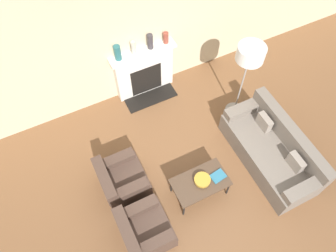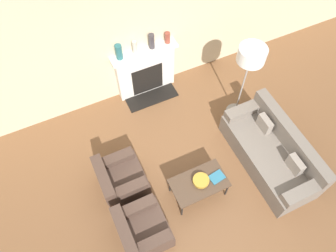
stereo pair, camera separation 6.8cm
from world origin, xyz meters
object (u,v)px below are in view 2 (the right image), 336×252
Objects in this scene: armchair_far at (120,179)px; coffee_table at (199,183)px; armchair_near at (141,230)px; mantel_vase_center_right at (152,41)px; bowl at (201,181)px; floor_lamp at (250,60)px; book at (217,177)px; couch at (272,152)px; fireplace at (146,72)px; mantel_vase_left at (119,52)px; mantel_vase_right at (168,38)px; mantel_vase_center_left at (135,47)px.

armchair_far reaches higher than coffee_table.
armchair_near is 2.55× the size of mantel_vase_center_right.
mantel_vase_center_right is at bearing 84.14° from bowl.
bowl is 0.16× the size of floor_lamp.
mantel_vase_center_right is (-0.02, 2.64, 0.83)m from book.
armchair_near reaches higher than coffee_table.
couch is at bearing 0.26° from coffee_table.
mantel_vase_center_right is (-1.25, 1.36, -0.24)m from floor_lamp.
mantel_vase_left reaches higher than fireplace.
couch is at bearing -54.15° from mantel_vase_left.
armchair_near is 3.36m from floor_lamp.
mantel_vase_right reaches higher than couch.
mantel_vase_center_left is (1.13, 2.87, 1.01)m from armchair_near.
mantel_vase_center_left is 0.67m from mantel_vase_right.
fireplace is 1.67× the size of armchair_far.
book is 2.77m from mantel_vase_center_right.
coffee_table is at bearing 163.98° from book.
floor_lamp is at bearing -61.09° from armchair_near.
mantel_vase_center_right is at bearing 180.00° from mantel_vase_right.
couch is 1.50m from bowl.
fireplace reaches higher than bowl.
mantel_vase_center_right reaches higher than armchair_near.
fireplace is 3.15m from armchair_near.
mantel_vase_center_right reaches higher than coffee_table.
book is (1.49, 0.22, 0.19)m from armchair_near.
armchair_near is 2.58× the size of mantel_vase_left.
armchair_near is 0.84× the size of coffee_table.
book is at bearing -133.85° from floor_lamp.
mantel_vase_left reaches higher than armchair_far.
mantel_vase_center_left is (1.13, 1.90, 1.01)m from armchair_far.
mantel_vase_left is at bearing 178.28° from fireplace.
book is 0.96× the size of mantel_vase_center_left.
mantel_vase_left is 0.31m from mantel_vase_center_left.
bowl reaches higher than book.
book is 2.85m from mantel_vase_left.
floor_lamp reaches higher than coffee_table.
mantel_vase_left is 0.99× the size of mantel_vase_center_right.
couch reaches higher than armchair_far.
couch is 1.13× the size of floor_lamp.
fireplace is at bearing -4.90° from mantel_vase_center_left.
floor_lamp is at bearing 38.78° from coffee_table.
mantel_vase_center_left reaches higher than book.
mantel_vase_left is (-0.36, 2.60, 0.88)m from coffee_table.
mantel_vase_right is (0.67, 0.00, -0.03)m from mantel_vase_center_left.
coffee_table is (-0.12, -2.59, -0.14)m from fireplace.
mantel_vase_center_right reaches higher than mantel_vase_left.
mantel_vase_left is (0.82, 1.90, 1.02)m from armchair_far.
bowl is at bearing -92.03° from fireplace.
bowl is 2.21m from floor_lamp.
floor_lamp is (1.43, -1.35, 0.98)m from fireplace.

